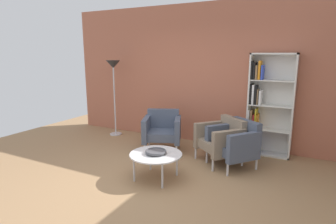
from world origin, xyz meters
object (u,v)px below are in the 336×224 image
coffee_table_low (156,155)px  decorative_bowl (156,151)px  floor_lamp_torchiere (114,73)px  bookshelf_tall (265,106)px  armchair_corner_red (235,142)px  armchair_spare_guest (162,129)px  armchair_by_bookshelf (222,139)px

coffee_table_low → decorative_bowl: 0.06m
coffee_table_low → floor_lamp_torchiere: floor_lamp_torchiere is taller
bookshelf_tall → floor_lamp_torchiere: size_ratio=1.09×
armchair_corner_red → coffee_table_low: bearing=-93.7°
decorative_bowl → coffee_table_low: bearing=104.0°
decorative_bowl → armchair_corner_red: bearing=48.2°
coffee_table_low → armchair_spare_guest: bearing=114.1°
armchair_by_bookshelf → floor_lamp_torchiere: size_ratio=0.55×
coffee_table_low → armchair_by_bookshelf: armchair_by_bookshelf is taller
decorative_bowl → armchair_spare_guest: 1.34m
coffee_table_low → armchair_by_bookshelf: bearing=58.1°
floor_lamp_torchiere → armchair_by_bookshelf: bearing=-10.9°
armchair_by_bookshelf → armchair_corner_red: same height
coffee_table_low → armchair_by_bookshelf: 1.32m
armchair_by_bookshelf → floor_lamp_torchiere: 2.97m
decorative_bowl → floor_lamp_torchiere: size_ratio=0.18×
coffee_table_low → armchair_corner_red: size_ratio=0.84×
coffee_table_low → armchair_spare_guest: size_ratio=0.89×
decorative_bowl → armchair_corner_red: (0.94, 1.05, -0.02)m
bookshelf_tall → decorative_bowl: bookshelf_tall is taller
decorative_bowl → armchair_by_bookshelf: 1.32m
floor_lamp_torchiere → armchair_spare_guest: bearing=-15.9°
armchair_spare_guest → armchair_corner_red: same height
bookshelf_tall → armchair_corner_red: size_ratio=2.00×
bookshelf_tall → floor_lamp_torchiere: bookshelf_tall is taller
armchair_by_bookshelf → armchair_corner_red: 0.25m
bookshelf_tall → coffee_table_low: bearing=-124.0°
armchair_by_bookshelf → armchair_corner_red: (0.24, -0.07, 0.00)m
armchair_corner_red → floor_lamp_torchiere: (-2.97, 0.59, 1.03)m
armchair_spare_guest → decorative_bowl: bearing=-88.5°
coffee_table_low → decorative_bowl: decorative_bowl is taller
armchair_corner_red → bookshelf_tall: bearing=106.3°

